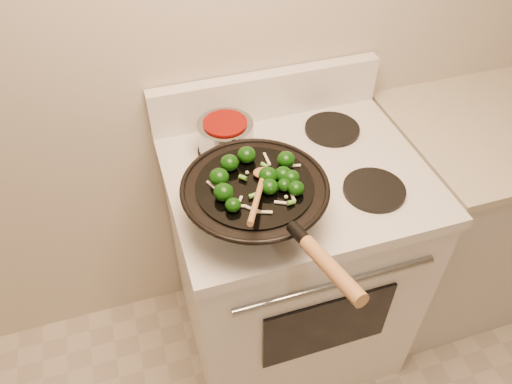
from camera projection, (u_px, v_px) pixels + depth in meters
name	position (u px, v px, depth m)	size (l,w,h in m)	color
stove	(290.00, 262.00, 1.82)	(0.78, 0.67, 1.08)	white
counter_unit	(471.00, 212.00, 2.02)	(0.77, 0.62, 0.91)	silver
wok	(256.00, 200.00, 1.30)	(0.39, 0.64, 0.21)	black
stirfry	(257.00, 176.00, 1.27)	(0.26, 0.23, 0.04)	#0C3608
wooden_spoon	(260.00, 186.00, 1.23)	(0.14, 0.25, 0.07)	#A26E40
saucepan	(226.00, 136.00, 1.52)	(0.17, 0.28, 0.10)	#95999D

